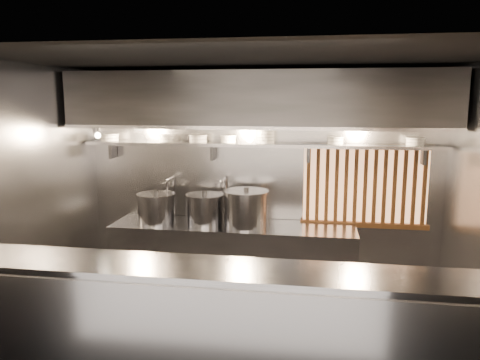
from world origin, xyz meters
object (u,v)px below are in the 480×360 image
(stock_pot_left, at_px, (156,208))
(stock_pot_mid, at_px, (205,209))
(heat_lamp, at_px, (96,130))
(stock_pot_right, at_px, (246,208))
(pendant_bulb, at_px, (250,139))

(stock_pot_left, bearing_deg, stock_pot_mid, 5.44)
(heat_lamp, bearing_deg, stock_pot_mid, 13.12)
(heat_lamp, height_order, stock_pot_right, heat_lamp)
(heat_lamp, bearing_deg, stock_pot_left, 20.01)
(stock_pot_mid, bearing_deg, stock_pot_right, -4.61)
(pendant_bulb, relative_size, stock_pot_right, 0.31)
(stock_pot_left, relative_size, stock_pot_right, 0.94)
(stock_pot_mid, relative_size, stock_pot_right, 0.99)
(pendant_bulb, bearing_deg, stock_pot_left, -174.21)
(pendant_bulb, bearing_deg, stock_pot_mid, -173.82)
(stock_pot_right, bearing_deg, stock_pot_mid, 175.39)
(heat_lamp, height_order, pendant_bulb, heat_lamp)
(pendant_bulb, distance_m, stock_pot_right, 0.84)
(pendant_bulb, xyz_separation_m, stock_pot_right, (-0.03, -0.10, -0.84))
(pendant_bulb, bearing_deg, heat_lamp, -169.00)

